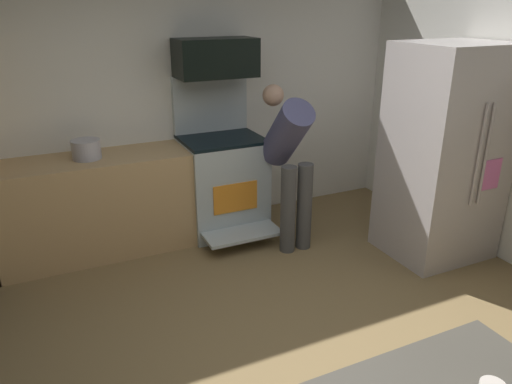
{
  "coord_description": "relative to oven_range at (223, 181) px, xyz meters",
  "views": [
    {
      "loc": [
        -1.15,
        -2.25,
        2.15
      ],
      "look_at": [
        0.04,
        0.3,
        1.05
      ],
      "focal_mm": 33.89,
      "sensor_mm": 36.0,
      "label": 1
    }
  ],
  "objects": [
    {
      "name": "lower_cabinet_run",
      "position": [
        -1.35,
        0.01,
        -0.06
      ],
      "size": [
        2.4,
        0.6,
        0.9
      ],
      "primitive_type": "cube",
      "color": "tan",
      "rests_on": "ground"
    },
    {
      "name": "oven_range",
      "position": [
        0.0,
        0.0,
        0.0
      ],
      "size": [
        0.76,
        0.96,
        1.51
      ],
      "color": "#B4C2C6",
      "rests_on": "ground"
    },
    {
      "name": "refrigerator",
      "position": [
        1.58,
        -1.27,
        0.42
      ],
      "size": [
        0.87,
        0.78,
        1.87
      ],
      "color": "beige",
      "rests_on": "ground"
    },
    {
      "name": "person_cook",
      "position": [
        0.44,
        -0.54,
        0.36
      ],
      "size": [
        0.31,
        0.7,
        1.46
      ],
      "color": "#4B4B4B",
      "rests_on": "ground"
    },
    {
      "name": "ground_plane",
      "position": [
        -0.45,
        -1.97,
        -0.52
      ],
      "size": [
        5.2,
        4.8,
        0.02
      ],
      "primitive_type": "cube",
      "color": "olive"
    },
    {
      "name": "stock_pot",
      "position": [
        -1.24,
        0.01,
        0.47
      ],
      "size": [
        0.24,
        0.24,
        0.17
      ],
      "primitive_type": "cylinder",
      "color": "#B2B0BB",
      "rests_on": "lower_cabinet_run"
    },
    {
      "name": "wall_back",
      "position": [
        -0.45,
        0.37,
        0.79
      ],
      "size": [
        5.2,
        0.12,
        2.6
      ],
      "primitive_type": "cube",
      "color": "silver",
      "rests_on": "ground"
    },
    {
      "name": "microwave",
      "position": [
        -0.0,
        0.09,
        1.17
      ],
      "size": [
        0.74,
        0.38,
        0.35
      ],
      "primitive_type": "cube",
      "color": "black",
      "rests_on": "oven_range"
    }
  ]
}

